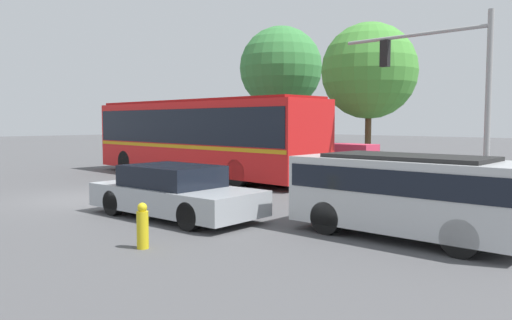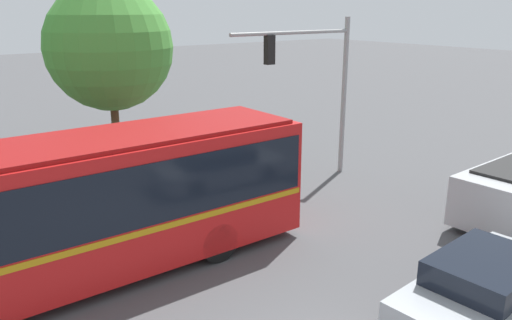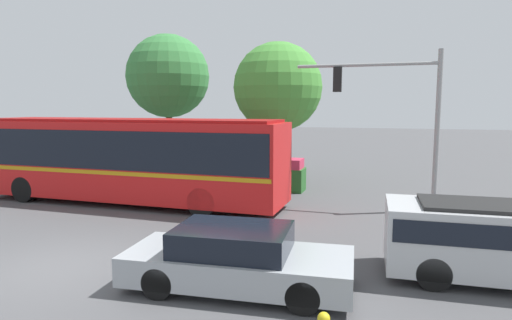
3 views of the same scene
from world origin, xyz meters
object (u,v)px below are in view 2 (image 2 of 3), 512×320
Objects in this scene: street_tree_centre at (109,47)px; city_bus at (49,209)px; traffic_light_pole at (320,75)px; sedan_foreground at (486,286)px.

city_bus is at bearing -122.34° from street_tree_centre.
street_tree_centre reaches higher than city_bus.
city_bus is 10.18m from traffic_light_pole.
city_bus is 8.23m from street_tree_centre.
street_tree_centre reaches higher than traffic_light_pole.
street_tree_centre is at bearing 96.58° from sedan_foreground.
sedan_foreground is 13.64m from street_tree_centre.
traffic_light_pole is (9.81, 1.99, 1.88)m from city_bus.
sedan_foreground is 9.38m from traffic_light_pole.
city_bus is 2.14× the size of traffic_light_pole.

